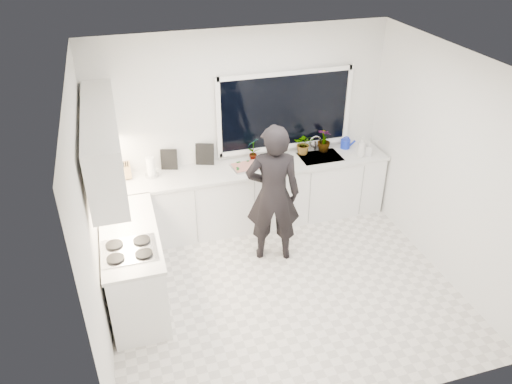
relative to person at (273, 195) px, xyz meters
name	(u,v)px	position (x,y,z in m)	size (l,w,h in m)	color
floor	(282,288)	(-0.09, -0.65, -0.93)	(4.00, 3.50, 0.02)	beige
wall_back	(242,128)	(-0.09, 1.11, 0.43)	(4.00, 0.02, 2.70)	white
wall_left	(90,221)	(-2.10, -0.65, 0.43)	(0.02, 3.50, 2.70)	white
wall_right	(447,166)	(1.92, -0.65, 0.43)	(0.02, 3.50, 2.70)	white
ceiling	(289,66)	(-0.09, -0.65, 1.79)	(4.00, 3.50, 0.02)	white
window	(285,111)	(0.51, 1.08, 0.63)	(1.80, 0.02, 1.00)	black
base_cabinets_back	(249,197)	(-0.09, 0.80, -0.48)	(3.92, 0.58, 0.88)	white
base_cabinets_left	(134,266)	(-1.76, -0.30, -0.48)	(0.58, 1.60, 0.88)	white
countertop_back	(249,168)	(-0.09, 0.79, -0.02)	(3.94, 0.62, 0.04)	silver
countertop_left	(129,233)	(-1.76, -0.30, -0.02)	(0.62, 1.60, 0.04)	silver
upper_cabinets	(103,143)	(-1.88, 0.05, 0.93)	(0.34, 2.10, 0.70)	white
sink	(320,160)	(0.96, 0.80, -0.05)	(0.58, 0.42, 0.14)	silver
faucet	(315,144)	(0.96, 1.00, 0.11)	(0.03, 0.03, 0.22)	silver
stovetop	(129,250)	(-1.78, -0.65, 0.01)	(0.56, 0.48, 0.03)	black
person	(273,195)	(0.00, 0.00, 0.00)	(0.67, 0.44, 1.85)	black
pizza_tray	(247,167)	(-0.11, 0.77, 0.01)	(0.41, 0.30, 0.03)	silver
pizza	(247,166)	(-0.11, 0.77, 0.03)	(0.37, 0.27, 0.01)	#AA2516
watering_can	(345,144)	(1.42, 0.96, 0.06)	(0.14, 0.14, 0.13)	#142CBF
paper_towel_roll	(151,167)	(-1.37, 0.90, 0.13)	(0.11, 0.11, 0.26)	white
knife_block	(126,171)	(-1.69, 0.94, 0.11)	(0.13, 0.10, 0.22)	#A37B4B
utensil_crock	(111,207)	(-1.91, 0.15, 0.08)	(0.13, 0.13, 0.16)	silver
picture_frame_large	(169,159)	(-1.11, 1.04, 0.14)	(0.22, 0.02, 0.28)	black
picture_frame_small	(205,154)	(-0.63, 1.04, 0.15)	(0.25, 0.02, 0.30)	black
herb_plants	(298,144)	(0.68, 0.96, 0.16)	(1.29, 0.33, 0.34)	#26662D
soap_bottles	(364,147)	(1.55, 0.65, 0.13)	(0.26, 0.16, 0.30)	#D8BF66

